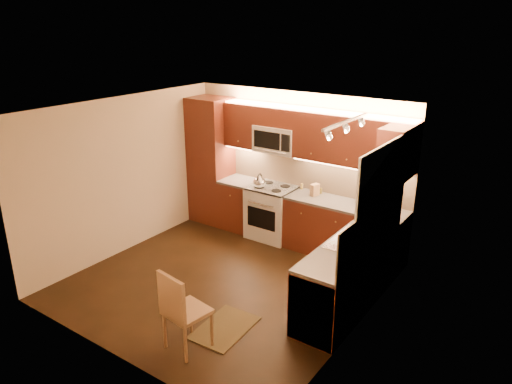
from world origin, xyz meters
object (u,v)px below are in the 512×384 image
Objects in this scene: microwave at (277,139)px; soap_bottle at (385,226)px; toaster_oven at (372,199)px; stove at (272,212)px; dining_chair at (187,309)px; sink at (355,235)px; kettle at (259,181)px; knife_block at (315,190)px.

microwave is 2.49m from soap_bottle.
microwave is at bearing -154.04° from toaster_oven.
toaster_oven is (1.69, 0.20, 0.55)m from stove.
soap_bottle is 0.22× the size of dining_chair.
toaster_oven reaches higher than sink.
sink is at bearing 68.66° from dining_chair.
kettle reaches higher than stove.
soap_bottle is at bearing -20.82° from kettle.
kettle is at bearing 143.79° from soap_bottle.
microwave reaches higher than toaster_oven.
toaster_oven reaches higher than stove.
toaster_oven is at bearing 6.59° from stove.
dining_chair is (-0.82, -3.28, -0.51)m from toaster_oven.
soap_bottle is at bearing -17.37° from stove.
soap_bottle is at bearing -11.79° from knife_block.
soap_bottle reaches higher than knife_block.
toaster_oven is 1.88× the size of knife_block.
soap_bottle is (0.55, -0.90, -0.00)m from toaster_oven.
microwave is (0.00, 0.14, 1.26)m from stove.
sink is at bearing -52.91° from toaster_oven.
dining_chair is (0.87, -3.22, -1.22)m from microwave.
microwave is at bearing -168.33° from knife_block.
toaster_oven is (1.85, 0.35, -0.03)m from kettle.
soap_bottle is at bearing 60.51° from sink.
kettle is (-0.16, -0.29, -0.68)m from microwave.
toaster_oven is at bearing 103.17° from sink.
stove is 1.27m from microwave.
soap_bottle is (2.40, -0.54, -0.04)m from kettle.
toaster_oven is at bearing 23.35° from knife_block.
sink is 0.86× the size of dining_chair.
knife_block is (-1.23, 1.20, 0.02)m from sink.
toaster_oven reaches higher than knife_block.
soap_bottle is 2.80m from dining_chair.
sink is at bearing -28.23° from knife_block.
dining_chair is at bearing -120.03° from sink.
sink is at bearing -32.21° from microwave.
toaster_oven is 0.37× the size of dining_chair.
toaster_oven is at bearing 84.59° from dining_chair.
toaster_oven is at bearing 2.77° from kettle.
kettle is at bearing 155.82° from sink.
knife_block is 0.19× the size of dining_chair.
stove is 4.25× the size of soap_bottle.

